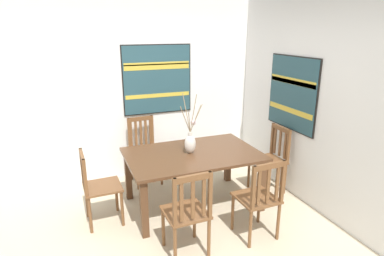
{
  "coord_description": "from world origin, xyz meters",
  "views": [
    {
      "loc": [
        -1.02,
        -2.94,
        2.23
      ],
      "look_at": [
        0.36,
        0.58,
        1.06
      ],
      "focal_mm": 30.27,
      "sensor_mm": 36.0,
      "label": 1
    }
  ],
  "objects_px": {
    "chair_2": "(187,212)",
    "painting_on_side_wall": "(292,93)",
    "centerpiece_vase": "(190,141)",
    "chair_0": "(271,158)",
    "chair_3": "(144,149)",
    "chair_4": "(259,198)",
    "painting_on_back_wall": "(157,79)",
    "chair_1": "(97,186)",
    "dining_table": "(193,160)"
  },
  "relations": [
    {
      "from": "painting_on_side_wall",
      "to": "painting_on_back_wall",
      "type": "bearing_deg",
      "value": 140.51
    },
    {
      "from": "dining_table",
      "to": "chair_4",
      "type": "xyz_separation_m",
      "value": [
        0.4,
        -0.92,
        -0.14
      ]
    },
    {
      "from": "centerpiece_vase",
      "to": "chair_4",
      "type": "distance_m",
      "value": 1.1
    },
    {
      "from": "chair_0",
      "to": "chair_4",
      "type": "height_order",
      "value": "chair_4"
    },
    {
      "from": "chair_2",
      "to": "painting_on_side_wall",
      "type": "height_order",
      "value": "painting_on_side_wall"
    },
    {
      "from": "dining_table",
      "to": "chair_1",
      "type": "bearing_deg",
      "value": 179.35
    },
    {
      "from": "chair_1",
      "to": "chair_3",
      "type": "bearing_deg",
      "value": 49.74
    },
    {
      "from": "dining_table",
      "to": "painting_on_back_wall",
      "type": "bearing_deg",
      "value": 95.17
    },
    {
      "from": "chair_1",
      "to": "painting_on_side_wall",
      "type": "relative_size",
      "value": 0.91
    },
    {
      "from": "centerpiece_vase",
      "to": "painting_on_side_wall",
      "type": "bearing_deg",
      "value": -3.26
    },
    {
      "from": "chair_0",
      "to": "dining_table",
      "type": "bearing_deg",
      "value": 178.73
    },
    {
      "from": "painting_on_back_wall",
      "to": "painting_on_side_wall",
      "type": "distance_m",
      "value": 1.97
    },
    {
      "from": "chair_1",
      "to": "chair_4",
      "type": "bearing_deg",
      "value": -30.48
    },
    {
      "from": "chair_3",
      "to": "chair_4",
      "type": "bearing_deg",
      "value": -65.97
    },
    {
      "from": "chair_1",
      "to": "painting_on_back_wall",
      "type": "xyz_separation_m",
      "value": [
        1.08,
        1.17,
        1.01
      ]
    },
    {
      "from": "chair_2",
      "to": "painting_on_back_wall",
      "type": "distance_m",
      "value": 2.35
    },
    {
      "from": "dining_table",
      "to": "chair_3",
      "type": "xyz_separation_m",
      "value": [
        -0.42,
        0.92,
        -0.12
      ]
    },
    {
      "from": "centerpiece_vase",
      "to": "chair_2",
      "type": "bearing_deg",
      "value": -112.9
    },
    {
      "from": "chair_2",
      "to": "chair_3",
      "type": "height_order",
      "value": "chair_3"
    },
    {
      "from": "chair_4",
      "to": "painting_on_back_wall",
      "type": "height_order",
      "value": "painting_on_back_wall"
    },
    {
      "from": "centerpiece_vase",
      "to": "chair_0",
      "type": "bearing_deg",
      "value": -2.03
    },
    {
      "from": "chair_0",
      "to": "chair_4",
      "type": "relative_size",
      "value": 0.99
    },
    {
      "from": "chair_2",
      "to": "chair_4",
      "type": "relative_size",
      "value": 1.01
    },
    {
      "from": "centerpiece_vase",
      "to": "chair_3",
      "type": "distance_m",
      "value": 1.05
    },
    {
      "from": "painting_on_back_wall",
      "to": "chair_1",
      "type": "bearing_deg",
      "value": -132.74
    },
    {
      "from": "chair_4",
      "to": "painting_on_back_wall",
      "type": "bearing_deg",
      "value": 103.64
    },
    {
      "from": "dining_table",
      "to": "centerpiece_vase",
      "type": "bearing_deg",
      "value": 147.45
    },
    {
      "from": "chair_2",
      "to": "chair_4",
      "type": "bearing_deg",
      "value": -0.56
    },
    {
      "from": "dining_table",
      "to": "chair_2",
      "type": "bearing_deg",
      "value": -114.61
    },
    {
      "from": "chair_4",
      "to": "dining_table",
      "type": "bearing_deg",
      "value": 113.65
    },
    {
      "from": "chair_0",
      "to": "centerpiece_vase",
      "type": "bearing_deg",
      "value": 177.97
    },
    {
      "from": "chair_0",
      "to": "chair_3",
      "type": "height_order",
      "value": "chair_3"
    },
    {
      "from": "chair_0",
      "to": "chair_2",
      "type": "distance_m",
      "value": 1.83
    },
    {
      "from": "dining_table",
      "to": "painting_on_side_wall",
      "type": "height_order",
      "value": "painting_on_side_wall"
    },
    {
      "from": "chair_1",
      "to": "painting_on_back_wall",
      "type": "bearing_deg",
      "value": 47.26
    },
    {
      "from": "chair_2",
      "to": "dining_table",
      "type": "bearing_deg",
      "value": 65.39
    },
    {
      "from": "chair_0",
      "to": "chair_3",
      "type": "xyz_separation_m",
      "value": [
        -1.59,
        0.95,
        0.02
      ]
    },
    {
      "from": "chair_3",
      "to": "painting_on_side_wall",
      "type": "xyz_separation_m",
      "value": [
        1.83,
        -0.99,
        0.89
      ]
    },
    {
      "from": "chair_0",
      "to": "painting_on_back_wall",
      "type": "bearing_deg",
      "value": 136.65
    },
    {
      "from": "chair_2",
      "to": "chair_0",
      "type": "bearing_deg",
      "value": 29.17
    },
    {
      "from": "chair_0",
      "to": "chair_4",
      "type": "xyz_separation_m",
      "value": [
        -0.77,
        -0.9,
        0.0
      ]
    },
    {
      "from": "chair_2",
      "to": "painting_on_side_wall",
      "type": "xyz_separation_m",
      "value": [
        1.83,
        0.85,
        0.91
      ]
    },
    {
      "from": "painting_on_side_wall",
      "to": "chair_2",
      "type": "bearing_deg",
      "value": -155.05
    },
    {
      "from": "chair_4",
      "to": "painting_on_back_wall",
      "type": "distance_m",
      "value": 2.39
    },
    {
      "from": "chair_2",
      "to": "chair_3",
      "type": "distance_m",
      "value": 1.84
    },
    {
      "from": "chair_2",
      "to": "painting_on_back_wall",
      "type": "xyz_separation_m",
      "value": [
        0.31,
        2.1,
        1.0
      ]
    },
    {
      "from": "chair_0",
      "to": "painting_on_back_wall",
      "type": "height_order",
      "value": "painting_on_back_wall"
    },
    {
      "from": "centerpiece_vase",
      "to": "chair_3",
      "type": "relative_size",
      "value": 0.77
    },
    {
      "from": "dining_table",
      "to": "chair_3",
      "type": "relative_size",
      "value": 1.7
    },
    {
      "from": "chair_4",
      "to": "chair_2",
      "type": "bearing_deg",
      "value": 179.44
    }
  ]
}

